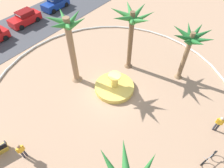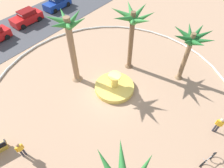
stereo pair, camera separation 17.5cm
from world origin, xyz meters
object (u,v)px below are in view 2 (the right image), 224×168
fountain (114,87)px  palm_tree_near_fountain (132,25)px  palm_tree_by_curb (191,43)px  parked_car_third (57,3)px  person_pedestrian_stroll (21,149)px  bicycle_by_lamppost (208,159)px  palm_tree_mid_plaza (70,39)px  person_cyclist_photo (218,125)px  parked_car_second (27,17)px

fountain → palm_tree_near_fountain: (3.37, 0.74, 4.49)m
palm_tree_by_curb → parked_car_third: palm_tree_by_curb is taller
fountain → parked_car_third: fountain is taller
palm_tree_by_curb → person_pedestrian_stroll: palm_tree_by_curb is taller
fountain → bicycle_by_lamppost: 9.27m
palm_tree_near_fountain → bicycle_by_lamppost: bearing=-115.2°
palm_tree_by_curb → palm_tree_mid_plaza: bearing=129.7°
bicycle_by_lamppost → person_cyclist_photo: size_ratio=0.96×
parked_car_third → person_pedestrian_stroll: bearing=-137.3°
palm_tree_near_fountain → parked_car_third: (3.86, 15.28, -3.99)m
fountain → parked_car_third: 17.59m
palm_tree_mid_plaza → bicycle_by_lamppost: 13.46m
person_pedestrian_stroll → bicycle_by_lamppost: bearing=-53.5°
fountain → palm_tree_by_curb: bearing=-38.2°
bicycle_by_lamppost → parked_car_third: (8.53, 25.20, 0.40)m
person_pedestrian_stroll → palm_tree_mid_plaza: bearing=17.9°
fountain → parked_car_second: (2.05, 15.99, 0.50)m
bicycle_by_lamppost → parked_car_second: size_ratio=0.41×
parked_car_second → person_pedestrian_stroll: bearing=-126.4°
palm_tree_mid_plaza → parked_car_third: 15.52m
palm_tree_mid_plaza → parked_car_third: palm_tree_mid_plaza is taller
fountain → palm_tree_near_fountain: palm_tree_near_fountain is taller
palm_tree_mid_plaza → fountain: bearing=-71.1°
person_pedestrian_stroll → parked_car_third: 21.98m
person_cyclist_photo → palm_tree_mid_plaza: bearing=101.9°
palm_tree_near_fountain → palm_tree_mid_plaza: 5.43m
person_cyclist_photo → parked_car_third: person_cyclist_photo is taller
bicycle_by_lamppost → parked_car_third: bearing=71.3°
person_cyclist_photo → parked_car_third: size_ratio=0.42×
person_pedestrian_stroll → parked_car_second: parked_car_second is taller
palm_tree_by_curb → person_cyclist_photo: (-3.71, -4.74, -3.15)m
parked_car_second → fountain: bearing=-97.3°
bicycle_by_lamppost → person_cyclist_photo: (2.68, 0.44, 0.58)m
palm_tree_near_fountain → bicycle_by_lamppost: size_ratio=3.78×
person_cyclist_photo → fountain: bearing=98.9°
palm_tree_by_curb → bicycle_by_lamppost: 9.02m
palm_tree_by_curb → person_pedestrian_stroll: bearing=159.9°
palm_tree_near_fountain → parked_car_second: 15.82m
fountain → palm_tree_mid_plaza: bearing=108.9°
palm_tree_mid_plaza → person_cyclist_photo: palm_tree_mid_plaza is taller
palm_tree_near_fountain → parked_car_second: size_ratio=1.55×
palm_tree_mid_plaza → person_cyclist_photo: 13.14m
person_cyclist_photo → person_pedestrian_stroll: (-10.29, 9.86, -0.03)m
palm_tree_mid_plaza → bicycle_by_lamppost: (-0.07, -12.78, -4.24)m
person_cyclist_photo → parked_car_second: size_ratio=0.43×
palm_tree_by_curb → palm_tree_near_fountain: bearing=109.8°
palm_tree_near_fountain → bicycle_by_lamppost: (-4.68, -9.91, -4.38)m
person_pedestrian_stroll → parked_car_second: (10.97, 14.87, -0.15)m
palm_tree_mid_plaza → parked_car_third: size_ratio=1.67×
palm_tree_mid_plaza → parked_car_second: size_ratio=1.69×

